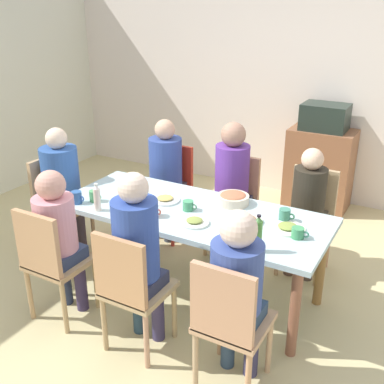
{
  "coord_description": "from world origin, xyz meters",
  "views": [
    {
      "loc": [
        1.57,
        -2.81,
        2.21
      ],
      "look_at": [
        0.0,
        0.0,
        0.87
      ],
      "focal_mm": 43.51,
      "sensor_mm": 36.0,
      "label": 1
    }
  ],
  "objects": [
    {
      "name": "ground_plane",
      "position": [
        0.0,
        0.0,
        0.0
      ],
      "size": [
        7.28,
        7.28,
        0.0
      ],
      "primitive_type": "plane",
      "color": "#CBBC85"
    },
    {
      "name": "wall_back",
      "position": [
        0.0,
        2.48,
        1.3
      ],
      "size": [
        6.31,
        0.12,
        2.6
      ],
      "primitive_type": "cube",
      "color": "silver",
      "rests_on": "ground_plane"
    },
    {
      "name": "dining_table",
      "position": [
        0.0,
        0.0,
        0.65
      ],
      "size": [
        2.08,
        0.85,
        0.72
      ],
      "color": "#ADC8CA",
      "rests_on": "ground_plane"
    },
    {
      "name": "chair_0",
      "position": [
        0.69,
        0.81,
        0.51
      ],
      "size": [
        0.4,
        0.4,
        0.9
      ],
      "color": "tan",
      "rests_on": "ground_plane"
    },
    {
      "name": "person_0",
      "position": [
        0.69,
        0.71,
        0.66
      ],
      "size": [
        0.3,
        0.3,
        1.12
      ],
      "color": "brown",
      "rests_on": "ground_plane"
    },
    {
      "name": "chair_1",
      "position": [
        -0.69,
        0.81,
        0.51
      ],
      "size": [
        0.4,
        0.4,
        0.9
      ],
      "color": "red",
      "rests_on": "ground_plane"
    },
    {
      "name": "person_1",
      "position": [
        -0.69,
        0.71,
        0.72
      ],
      "size": [
        0.31,
        0.31,
        1.19
      ],
      "color": "#393E4B",
      "rests_on": "ground_plane"
    },
    {
      "name": "chair_2",
      "position": [
        0.0,
        0.81,
        0.51
      ],
      "size": [
        0.4,
        0.4,
        0.9
      ],
      "color": "tan",
      "rests_on": "ground_plane"
    },
    {
      "name": "person_2",
      "position": [
        -0.0,
        0.72,
        0.75
      ],
      "size": [
        0.3,
        0.3,
        1.25
      ],
      "color": "#2B3042",
      "rests_on": "ground_plane"
    },
    {
      "name": "chair_3",
      "position": [
        -0.69,
        -0.81,
        0.51
      ],
      "size": [
        0.4,
        0.4,
        0.9
      ],
      "color": "tan",
      "rests_on": "ground_plane"
    },
    {
      "name": "person_3",
      "position": [
        -0.69,
        -0.71,
        0.69
      ],
      "size": [
        0.3,
        0.3,
        1.15
      ],
      "color": "#27324C",
      "rests_on": "ground_plane"
    },
    {
      "name": "chair_4",
      "position": [
        0.69,
        -0.81,
        0.51
      ],
      "size": [
        0.4,
        0.4,
        0.9
      ],
      "color": "tan",
      "rests_on": "ground_plane"
    },
    {
      "name": "person_4",
      "position": [
        0.69,
        -0.71,
        0.71
      ],
      "size": [
        0.3,
        0.3,
        1.17
      ],
      "color": "#273C54",
      "rests_on": "ground_plane"
    },
    {
      "name": "chair_5",
      "position": [
        -1.42,
        0.0,
        0.51
      ],
      "size": [
        0.4,
        0.4,
        0.9
      ],
      "color": "tan",
      "rests_on": "ground_plane"
    },
    {
      "name": "person_5",
      "position": [
        -1.33,
        0.0,
        0.72
      ],
      "size": [
        0.33,
        0.33,
        1.2
      ],
      "color": "#463B48",
      "rests_on": "ground_plane"
    },
    {
      "name": "chair_6",
      "position": [
        0.0,
        -0.81,
        0.51
      ],
      "size": [
        0.4,
        0.4,
        0.9
      ],
      "color": "tan",
      "rests_on": "ground_plane"
    },
    {
      "name": "person_6",
      "position": [
        0.0,
        -0.71,
        0.75
      ],
      "size": [
        0.3,
        0.3,
        1.26
      ],
      "color": "#243D4E",
      "rests_on": "ground_plane"
    },
    {
      "name": "plate_0",
      "position": [
        0.74,
        0.04,
        0.74
      ],
      "size": [
        0.25,
        0.25,
        0.04
      ],
      "color": "silver",
      "rests_on": "dining_table"
    },
    {
      "name": "plate_1",
      "position": [
        -0.33,
        -0.21,
        0.74
      ],
      "size": [
        0.24,
        0.24,
        0.04
      ],
      "color": "white",
      "rests_on": "dining_table"
    },
    {
      "name": "plate_2",
      "position": [
        0.13,
        -0.19,
        0.74
      ],
      "size": [
        0.21,
        0.21,
        0.04
      ],
      "color": "white",
      "rests_on": "dining_table"
    },
    {
      "name": "plate_3",
      "position": [
        0.47,
        -0.28,
        0.74
      ],
      "size": [
        0.21,
        0.21,
        0.04
      ],
      "color": "white",
      "rests_on": "dining_table"
    },
    {
      "name": "plate_4",
      "position": [
        -0.27,
        0.05,
        0.74
      ],
      "size": [
        0.23,
        0.23,
        0.04
      ],
      "color": "silver",
      "rests_on": "dining_table"
    },
    {
      "name": "plate_5",
      "position": [
        0.45,
        0.02,
        0.74
      ],
      "size": [
        0.22,
        0.22,
        0.04
      ],
      "color": "white",
      "rests_on": "dining_table"
    },
    {
      "name": "bowl_0",
      "position": [
        0.22,
        0.26,
        0.77
      ],
      "size": [
        0.25,
        0.25,
        0.09
      ],
      "color": "beige",
      "rests_on": "dining_table"
    },
    {
      "name": "cup_0",
      "position": [
        0.68,
        0.16,
        0.77
      ],
      "size": [
        0.12,
        0.08,
        0.09
      ],
      "color": "#3F8269",
      "rests_on": "dining_table"
    },
    {
      "name": "cup_1",
      "position": [
        -0.76,
        -0.23,
        0.77
      ],
      "size": [
        0.11,
        0.07,
        0.09
      ],
      "color": "#4A955A",
      "rests_on": "dining_table"
    },
    {
      "name": "cup_2",
      "position": [
        -0.55,
        -0.03,
        0.77
      ],
      "size": [
        0.12,
        0.09,
        0.09
      ],
      "color": "#4F8765",
      "rests_on": "dining_table"
    },
    {
      "name": "cup_3",
      "position": [
        -0.02,
        -0.01,
        0.76
      ],
      "size": [
        0.12,
        0.08,
        0.08
      ],
      "color": "#429563",
      "rests_on": "dining_table"
    },
    {
      "name": "cup_4",
      "position": [
        -0.85,
        -0.33,
        0.77
      ],
      "size": [
        0.12,
        0.08,
        0.1
      ],
      "color": "#2C5694",
      "rests_on": "dining_table"
    },
    {
      "name": "cup_5",
      "position": [
        -0.2,
        -0.24,
        0.77
      ],
      "size": [
        0.12,
        0.09,
        0.1
      ],
      "color": "#D3553E",
      "rests_on": "dining_table"
    },
    {
      "name": "cup_6",
      "position": [
        0.84,
        -0.04,
        0.76
      ],
      "size": [
        0.12,
        0.09,
        0.07
      ],
      "color": "#409058",
      "rests_on": "dining_table"
    },
    {
      "name": "bottle_0",
      "position": [
        0.67,
        -0.35,
        0.84
      ],
      "size": [
        0.05,
        0.05,
        0.26
      ],
      "color": "#478734",
      "rests_on": "dining_table"
    },
    {
      "name": "bottle_1",
      "position": [
        -0.62,
        -0.35,
        0.83
      ],
      "size": [
        0.05,
        0.05,
        0.22
      ],
      "color": "beige",
      "rests_on": "dining_table"
    },
    {
      "name": "side_cabinet",
      "position": [
        0.42,
        2.18,
        0.45
      ],
      "size": [
        0.7,
        0.44,
        0.9
      ],
      "primitive_type": "cube",
      "color": "brown",
      "rests_on": "ground_plane"
    },
    {
      "name": "microwave",
      "position": [
        0.42,
        2.18,
        1.04
      ],
      "size": [
        0.48,
        0.36,
        0.28
      ],
      "primitive_type": "cube",
      "color": "#212E26",
      "rests_on": "side_cabinet"
    }
  ]
}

